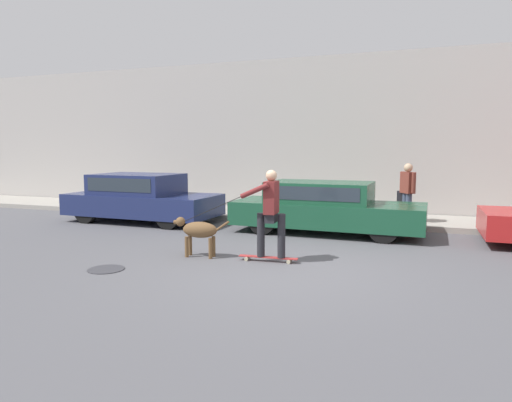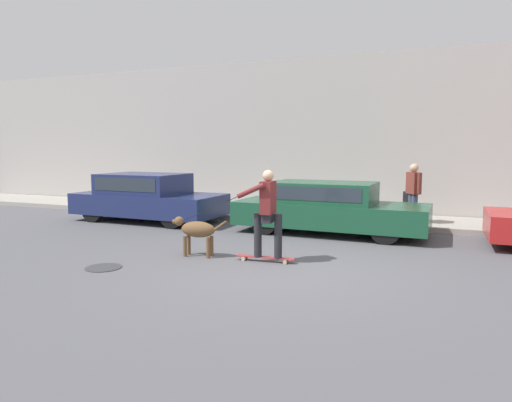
{
  "view_description": "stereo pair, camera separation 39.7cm",
  "coord_description": "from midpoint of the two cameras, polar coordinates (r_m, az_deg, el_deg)",
  "views": [
    {
      "loc": [
        2.13,
        -7.25,
        2.02
      ],
      "look_at": [
        -1.07,
        1.58,
        0.95
      ],
      "focal_mm": 32.0,
      "sensor_mm": 36.0,
      "label": 1
    },
    {
      "loc": [
        2.5,
        -7.11,
        2.02
      ],
      "look_at": [
        -1.07,
        1.58,
        0.95
      ],
      "focal_mm": 32.0,
      "sensor_mm": 36.0,
      "label": 2
    }
  ],
  "objects": [
    {
      "name": "sidewalk_curb",
      "position": [
        13.14,
        9.56,
        -2.12
      ],
      "size": [
        30.0,
        2.2,
        0.14
      ],
      "color": "#A39E93",
      "rests_on": "ground_plane"
    },
    {
      "name": "skateboarder",
      "position": [
        8.13,
        0.42,
        -1.15
      ],
      "size": [
        2.26,
        0.58,
        1.66
      ],
      "rotation": [
        0.0,
        0.0,
        3.21
      ],
      "color": "beige",
      "rests_on": "ground_plane"
    },
    {
      "name": "back_wall",
      "position": [
        14.25,
        10.67,
        7.98
      ],
      "size": [
        32.0,
        0.3,
        4.83
      ],
      "color": "#B2ADA8",
      "rests_on": "ground_plane"
    },
    {
      "name": "parked_car_1",
      "position": [
        11.07,
        7.61,
        -0.86
      ],
      "size": [
        4.55,
        1.78,
        1.24
      ],
      "rotation": [
        0.0,
        0.0,
        -0.02
      ],
      "color": "black",
      "rests_on": "ground_plane"
    },
    {
      "name": "ground_plane",
      "position": [
        7.81,
        2.03,
        -8.5
      ],
      "size": [
        36.0,
        36.0,
        0.0
      ],
      "primitive_type": "plane",
      "color": "#545459"
    },
    {
      "name": "manhole_cover",
      "position": [
        8.23,
        -19.57,
        -8.05
      ],
      "size": [
        0.61,
        0.61,
        0.01
      ],
      "color": "#38383D",
      "rests_on": "ground_plane"
    },
    {
      "name": "dog",
      "position": [
        8.66,
        -8.52,
        -3.7
      ],
      "size": [
        1.11,
        0.36,
        0.74
      ],
      "rotation": [
        0.0,
        0.0,
        3.22
      ],
      "color": "brown",
      "rests_on": "ground_plane"
    },
    {
      "name": "pedestrian_with_bag",
      "position": [
        12.33,
        17.48,
        1.32
      ],
      "size": [
        0.47,
        0.64,
        1.52
      ],
      "rotation": [
        0.0,
        0.0,
        0.58
      ],
      "color": "#3D4760",
      "rests_on": "sidewalk_curb"
    },
    {
      "name": "parked_car_0",
      "position": [
        13.17,
        -14.99,
        0.32
      ],
      "size": [
        4.27,
        1.92,
        1.33
      ],
      "rotation": [
        0.0,
        0.0,
        -0.02
      ],
      "color": "black",
      "rests_on": "ground_plane"
    }
  ]
}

